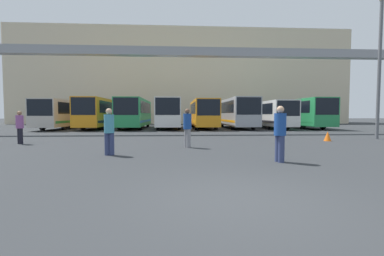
{
  "coord_description": "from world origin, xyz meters",
  "views": [
    {
      "loc": [
        -1.07,
        -4.53,
        1.57
      ],
      "look_at": [
        0.35,
        19.65,
        0.3
      ],
      "focal_mm": 24.0,
      "sensor_mm": 36.0,
      "label": 1
    }
  ],
  "objects_px": {
    "bus_slot_6": "(267,113)",
    "pedestrian_near_left": "(280,132)",
    "pedestrian_near_center": "(187,127)",
    "traffic_cone": "(328,136)",
    "pedestrian_far_center": "(109,130)",
    "bus_slot_5": "(236,112)",
    "bus_slot_1": "(103,112)",
    "bus_slot_4": "(203,112)",
    "bus_slot_2": "(135,112)",
    "bus_slot_3": "(169,112)",
    "bus_slot_7": "(299,112)",
    "pedestrian_mid_right": "(20,127)",
    "bus_slot_0": "(67,113)",
    "lamp_post": "(380,62)"
  },
  "relations": [
    {
      "from": "bus_slot_6",
      "to": "pedestrian_near_left",
      "type": "relative_size",
      "value": 6.49
    },
    {
      "from": "pedestrian_near_center",
      "to": "traffic_cone",
      "type": "xyz_separation_m",
      "value": [
        8.44,
        2.51,
        -0.7
      ]
    },
    {
      "from": "pedestrian_far_center",
      "to": "bus_slot_5",
      "type": "bearing_deg",
      "value": 64.15
    },
    {
      "from": "bus_slot_6",
      "to": "pedestrian_far_center",
      "type": "distance_m",
      "value": 24.21
    },
    {
      "from": "bus_slot_1",
      "to": "bus_slot_4",
      "type": "xyz_separation_m",
      "value": [
        11.63,
        -1.03,
        -0.07
      ]
    },
    {
      "from": "bus_slot_2",
      "to": "traffic_cone",
      "type": "distance_m",
      "value": 20.16
    },
    {
      "from": "pedestrian_near_center",
      "to": "pedestrian_near_left",
      "type": "xyz_separation_m",
      "value": [
        2.9,
        -3.91,
        -0.0
      ]
    },
    {
      "from": "bus_slot_3",
      "to": "pedestrian_far_center",
      "type": "xyz_separation_m",
      "value": [
        -1.74,
        -19.21,
        -0.92
      ]
    },
    {
      "from": "bus_slot_3",
      "to": "pedestrian_near_center",
      "type": "distance_m",
      "value": 17.17
    },
    {
      "from": "bus_slot_7",
      "to": "pedestrian_far_center",
      "type": "distance_m",
      "value": 26.48
    },
    {
      "from": "bus_slot_4",
      "to": "pedestrian_far_center",
      "type": "bearing_deg",
      "value": -106.22
    },
    {
      "from": "bus_slot_6",
      "to": "bus_slot_3",
      "type": "bearing_deg",
      "value": -175.32
    },
    {
      "from": "bus_slot_3",
      "to": "pedestrian_near_left",
      "type": "distance_m",
      "value": 21.45
    },
    {
      "from": "pedestrian_mid_right",
      "to": "pedestrian_near_left",
      "type": "height_order",
      "value": "pedestrian_near_left"
    },
    {
      "from": "traffic_cone",
      "to": "bus_slot_0",
      "type": "bearing_deg",
      "value": 144.53
    },
    {
      "from": "bus_slot_7",
      "to": "pedestrian_near_left",
      "type": "xyz_separation_m",
      "value": [
        -11.24,
        -21.87,
        -0.91
      ]
    },
    {
      "from": "bus_slot_6",
      "to": "pedestrian_mid_right",
      "type": "distance_m",
      "value": 24.98
    },
    {
      "from": "pedestrian_mid_right",
      "to": "bus_slot_7",
      "type": "bearing_deg",
      "value": -108.8
    },
    {
      "from": "traffic_cone",
      "to": "bus_slot_4",
      "type": "bearing_deg",
      "value": 111.97
    },
    {
      "from": "bus_slot_6",
      "to": "pedestrian_far_center",
      "type": "xyz_separation_m",
      "value": [
        -13.37,
        -20.16,
        -0.79
      ]
    },
    {
      "from": "pedestrian_mid_right",
      "to": "pedestrian_near_center",
      "type": "height_order",
      "value": "pedestrian_near_center"
    },
    {
      "from": "pedestrian_far_center",
      "to": "traffic_cone",
      "type": "relative_size",
      "value": 3.15
    },
    {
      "from": "bus_slot_5",
      "to": "bus_slot_7",
      "type": "distance_m",
      "value": 7.78
    },
    {
      "from": "bus_slot_2",
      "to": "pedestrian_near_left",
      "type": "distance_m",
      "value": 22.68
    },
    {
      "from": "bus_slot_0",
      "to": "lamp_post",
      "type": "bearing_deg",
      "value": -29.28
    },
    {
      "from": "bus_slot_1",
      "to": "bus_slot_3",
      "type": "xyz_separation_m",
      "value": [
        7.75,
        -1.14,
        -0.0
      ]
    },
    {
      "from": "bus_slot_0",
      "to": "bus_slot_7",
      "type": "bearing_deg",
      "value": 0.37
    },
    {
      "from": "pedestrian_far_center",
      "to": "lamp_post",
      "type": "distance_m",
      "value": 16.94
    },
    {
      "from": "bus_slot_4",
      "to": "lamp_post",
      "type": "relative_size",
      "value": 1.15
    },
    {
      "from": "bus_slot_3",
      "to": "pedestrian_mid_right",
      "type": "relative_size",
      "value": 5.75
    },
    {
      "from": "bus_slot_2",
      "to": "pedestrian_mid_right",
      "type": "height_order",
      "value": "bus_slot_2"
    },
    {
      "from": "pedestrian_mid_right",
      "to": "traffic_cone",
      "type": "xyz_separation_m",
      "value": [
        17.29,
        0.52,
        -0.65
      ]
    },
    {
      "from": "bus_slot_6",
      "to": "bus_slot_5",
      "type": "bearing_deg",
      "value": -169.42
    },
    {
      "from": "bus_slot_3",
      "to": "bus_slot_7",
      "type": "relative_size",
      "value": 0.85
    },
    {
      "from": "bus_slot_0",
      "to": "bus_slot_2",
      "type": "relative_size",
      "value": 1.1
    },
    {
      "from": "bus_slot_5",
      "to": "pedestrian_mid_right",
      "type": "relative_size",
      "value": 6.01
    },
    {
      "from": "bus_slot_1",
      "to": "bus_slot_5",
      "type": "bearing_deg",
      "value": -3.36
    },
    {
      "from": "bus_slot_2",
      "to": "pedestrian_mid_right",
      "type": "xyz_separation_m",
      "value": [
        -3.61,
        -15.25,
        -0.94
      ]
    },
    {
      "from": "pedestrian_mid_right",
      "to": "pedestrian_far_center",
      "type": "relative_size",
      "value": 0.97
    },
    {
      "from": "bus_slot_2",
      "to": "traffic_cone",
      "type": "bearing_deg",
      "value": -47.13
    },
    {
      "from": "bus_slot_4",
      "to": "pedestrian_near_center",
      "type": "distance_m",
      "value": 17.4
    },
    {
      "from": "bus_slot_4",
      "to": "traffic_cone",
      "type": "height_order",
      "value": "bus_slot_4"
    },
    {
      "from": "bus_slot_5",
      "to": "bus_slot_7",
      "type": "height_order",
      "value": "bus_slot_5"
    },
    {
      "from": "bus_slot_2",
      "to": "bus_slot_4",
      "type": "distance_m",
      "value": 7.75
    },
    {
      "from": "bus_slot_2",
      "to": "bus_slot_7",
      "type": "bearing_deg",
      "value": 2.11
    },
    {
      "from": "bus_slot_3",
      "to": "bus_slot_4",
      "type": "xyz_separation_m",
      "value": [
        3.88,
        0.11,
        -0.07
      ]
    },
    {
      "from": "bus_slot_7",
      "to": "pedestrian_near_center",
      "type": "xyz_separation_m",
      "value": [
        -14.14,
        -17.95,
        -0.91
      ]
    },
    {
      "from": "lamp_post",
      "to": "bus_slot_7",
      "type": "bearing_deg",
      "value": 82.94
    },
    {
      "from": "pedestrian_near_left",
      "to": "traffic_cone",
      "type": "bearing_deg",
      "value": -54.25
    },
    {
      "from": "bus_slot_0",
      "to": "pedestrian_near_center",
      "type": "relative_size",
      "value": 6.2
    }
  ]
}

